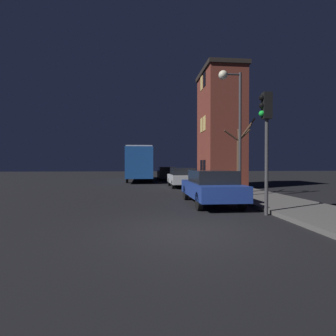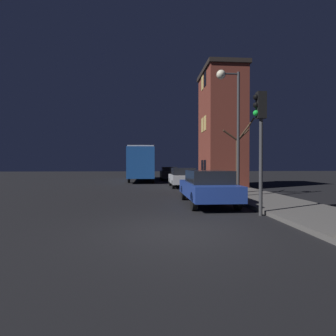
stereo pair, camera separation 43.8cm
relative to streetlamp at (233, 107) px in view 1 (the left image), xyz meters
The scene contains 9 objects.
ground_plane 8.41m from the streetlamp, 118.43° to the right, with size 120.00×120.00×0.00m, color black.
brick_building 6.97m from the streetlamp, 78.10° to the left, with size 2.98×4.62×8.90m.
streetlamp is the anchor object (origin of this frame).
traffic_light 4.69m from the streetlamp, 94.79° to the right, with size 0.43×0.24×4.20m.
bare_tree 3.14m from the streetlamp, 58.63° to the left, with size 1.72×2.05×4.21m.
bus 16.59m from the streetlamp, 107.30° to the left, with size 2.50×11.31×3.46m.
car_near_lane 4.54m from the streetlamp, 131.69° to the right, with size 1.87×4.64×1.49m.
car_mid_lane 8.18m from the streetlamp, 102.25° to the left, with size 1.88×4.23×1.48m.
car_far_lane 17.01m from the streetlamp, 96.54° to the left, with size 1.85×4.60×1.48m.
Camera 1 is at (-1.23, -6.81, 1.74)m, focal length 28.00 mm.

